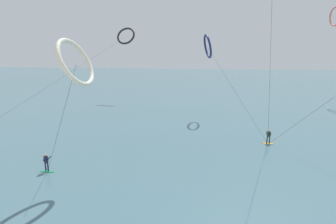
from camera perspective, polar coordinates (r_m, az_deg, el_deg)
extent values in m
cube|color=#476B75|center=(107.69, 8.31, 6.94)|extent=(400.00, 200.00, 0.08)
ellipsoid|color=orange|center=(32.52, 21.59, -6.57)|extent=(1.40, 0.40, 0.06)
cylinder|color=#1E2823|center=(32.41, 21.90, -5.86)|extent=(0.12, 0.12, 0.80)
cylinder|color=#1E2823|center=(32.38, 21.40, -5.84)|extent=(0.12, 0.12, 0.80)
cube|color=#1E2823|center=(32.19, 21.75, -4.65)|extent=(0.34, 0.23, 0.62)
sphere|color=tan|center=(32.07, 21.81, -3.93)|extent=(0.22, 0.22, 0.22)
cylinder|color=#1E2823|center=(32.31, 22.11, -4.52)|extent=(0.14, 0.51, 0.39)
cylinder|color=#1E2823|center=(32.26, 21.33, -4.48)|extent=(0.14, 0.51, 0.39)
ellipsoid|color=#199351|center=(25.77, -25.55, -11.96)|extent=(1.40, 0.40, 0.06)
cylinder|color=#191E38|center=(25.51, -25.42, -11.15)|extent=(0.12, 0.12, 0.80)
cylinder|color=#191E38|center=(25.70, -25.86, -11.02)|extent=(0.12, 0.12, 0.80)
cube|color=#191E38|center=(25.34, -25.79, -9.60)|extent=(0.35, 0.26, 0.62)
sphere|color=tan|center=(25.20, -25.88, -8.72)|extent=(0.22, 0.22, 0.22)
cylinder|color=#191E38|center=(25.26, -25.29, -9.50)|extent=(0.18, 0.51, 0.39)
cylinder|color=#191E38|center=(25.57, -25.99, -9.31)|extent=(0.18, 0.51, 0.39)
torus|color=#EA7260|center=(67.02, 33.50, 17.50)|extent=(1.32, 4.05, 4.01)
torus|color=silver|center=(20.98, -20.02, 10.45)|extent=(2.14, 4.05, 3.76)
cylinder|color=#3F3F3F|center=(22.94, -23.03, -2.26)|extent=(4.00, 0.61, 9.60)
cylinder|color=#3F3F3F|center=(29.17, 31.22, 1.10)|extent=(7.85, 6.82, 10.80)
torus|color=navy|center=(43.34, 8.92, 14.39)|extent=(2.14, 4.15, 3.95)
cylinder|color=#3F3F3F|center=(37.11, 14.42, 5.24)|extent=(7.92, 13.11, 11.63)
torus|color=black|center=(60.97, -9.47, 16.55)|extent=(4.58, 2.91, 4.01)
cylinder|color=#3F3F3F|center=(39.62, -22.69, 7.22)|extent=(2.35, 48.36, 14.53)
cylinder|color=#3F3F3F|center=(27.57, 22.09, 12.38)|extent=(2.45, 6.33, 21.24)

